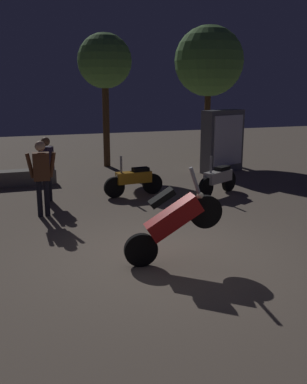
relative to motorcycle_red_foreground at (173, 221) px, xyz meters
The scene contains 10 objects.
ground_plane 0.81m from the motorcycle_red_foreground, 89.24° to the left, with size 40.00×40.00×0.00m, color #756656.
motorcycle_red_foreground is the anchor object (origin of this frame).
motorcycle_white_parked_left 4.93m from the motorcycle_red_foreground, 53.91° to the left, with size 1.51×0.87×1.11m.
motorcycle_orange_parked_right 4.70m from the motorcycle_red_foreground, 81.21° to the left, with size 1.66×0.37×1.11m.
person_rider_beside 5.00m from the motorcycle_red_foreground, 107.87° to the left, with size 0.43×0.61×1.66m.
person_bystander_far 3.92m from the motorcycle_red_foreground, 116.98° to the left, with size 0.67×0.27×1.73m.
tree_left_bg 9.72m from the motorcycle_red_foreground, 83.43° to the left, with size 1.90×1.90×4.69m.
tree_right_bg 11.43m from the motorcycle_red_foreground, 61.16° to the left, with size 2.70×2.70×5.17m.
kiosk_billboard 8.29m from the motorcycle_red_foreground, 56.47° to the left, with size 1.68×0.99×2.10m.
planter_wall_low 7.46m from the motorcycle_red_foreground, 110.35° to the left, with size 3.00×0.50×0.45m.
Camera 1 is at (-2.57, -6.69, 2.91)m, focal length 40.85 mm.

